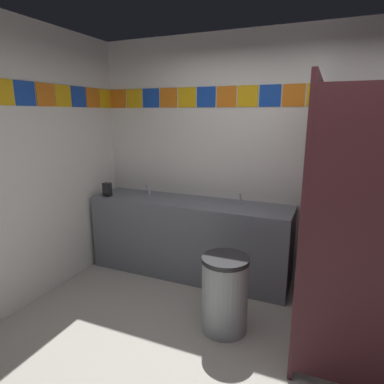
# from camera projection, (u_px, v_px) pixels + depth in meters

# --- Properties ---
(ground_plane) EXTENTS (9.22, 9.22, 0.00)m
(ground_plane) POSITION_uv_depth(u_px,v_px,m) (231.00, 377.00, 2.34)
(ground_plane) COLOR #B2ADA3
(wall_back) EXTENTS (4.19, 0.09, 2.67)m
(wall_back) POSITION_uv_depth(u_px,v_px,m) (278.00, 160.00, 3.51)
(wall_back) COLOR white
(wall_back) RESTS_ON ground_plane
(vanity_counter) EXTENTS (2.28, 0.56, 0.87)m
(vanity_counter) POSITION_uv_depth(u_px,v_px,m) (189.00, 237.00, 3.78)
(vanity_counter) COLOR slate
(vanity_counter) RESTS_ON ground_plane
(faucet_left) EXTENTS (0.04, 0.10, 0.14)m
(faucet_left) POSITION_uv_depth(u_px,v_px,m) (149.00, 190.00, 3.96)
(faucet_left) COLOR silver
(faucet_left) RESTS_ON vanity_counter
(faucet_right) EXTENTS (0.04, 0.10, 0.14)m
(faucet_right) POSITION_uv_depth(u_px,v_px,m) (241.00, 200.00, 3.53)
(faucet_right) COLOR silver
(faucet_right) RESTS_ON vanity_counter
(soap_dispenser) EXTENTS (0.09, 0.09, 0.16)m
(soap_dispenser) POSITION_uv_depth(u_px,v_px,m) (107.00, 190.00, 3.89)
(soap_dispenser) COLOR black
(soap_dispenser) RESTS_ON vanity_counter
(stall_divider) EXTENTS (0.92, 1.48, 2.08)m
(stall_divider) POSITION_uv_depth(u_px,v_px,m) (329.00, 222.00, 2.44)
(stall_divider) COLOR #471E23
(stall_divider) RESTS_ON ground_plane
(toilet) EXTENTS (0.39, 0.49, 0.74)m
(toilet) POSITION_uv_depth(u_px,v_px,m) (376.00, 288.00, 2.94)
(toilet) COLOR white
(toilet) RESTS_ON ground_plane
(trash_bin) EXTENTS (0.40, 0.40, 0.67)m
(trash_bin) POSITION_uv_depth(u_px,v_px,m) (225.00, 294.00, 2.80)
(trash_bin) COLOR #999EA3
(trash_bin) RESTS_ON ground_plane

